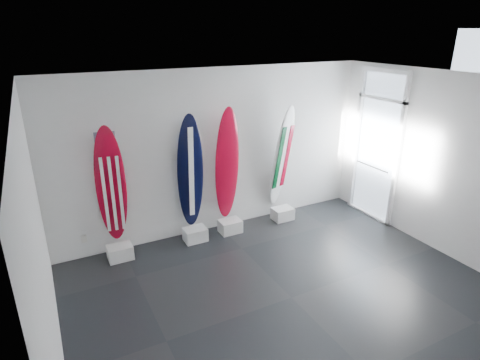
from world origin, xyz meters
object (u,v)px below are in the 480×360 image
surfboard_navy (190,172)px  surfboard_italy (282,157)px  surfboard_swiss (227,165)px  surfboard_usa (111,186)px

surfboard_navy → surfboard_italy: same height
surfboard_navy → surfboard_swiss: size_ratio=0.97×
surfboard_usa → surfboard_navy: bearing=7.5°
surfboard_navy → surfboard_swiss: bearing=1.6°
surfboard_usa → surfboard_italy: bearing=7.5°
surfboard_swiss → surfboard_navy: bearing=175.8°
surfboard_italy → surfboard_swiss: bearing=163.0°
surfboard_navy → surfboard_italy: 1.88m
surfboard_navy → surfboard_italy: (1.88, 0.00, -0.00)m
surfboard_usa → surfboard_italy: surfboard_italy is taller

